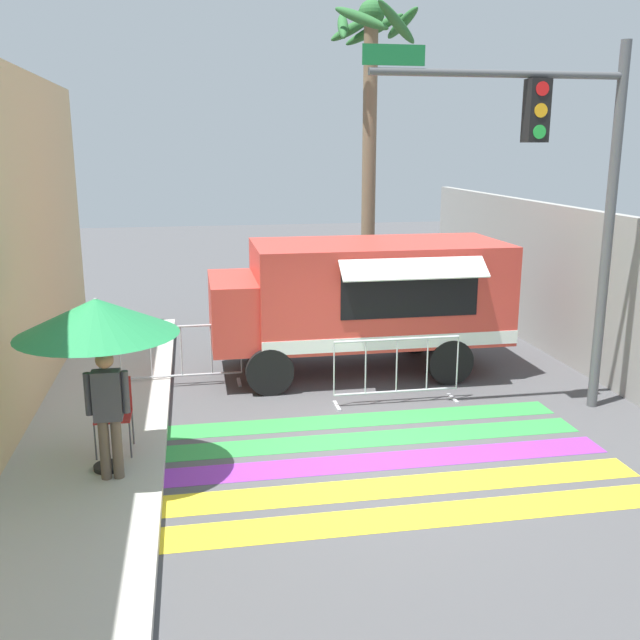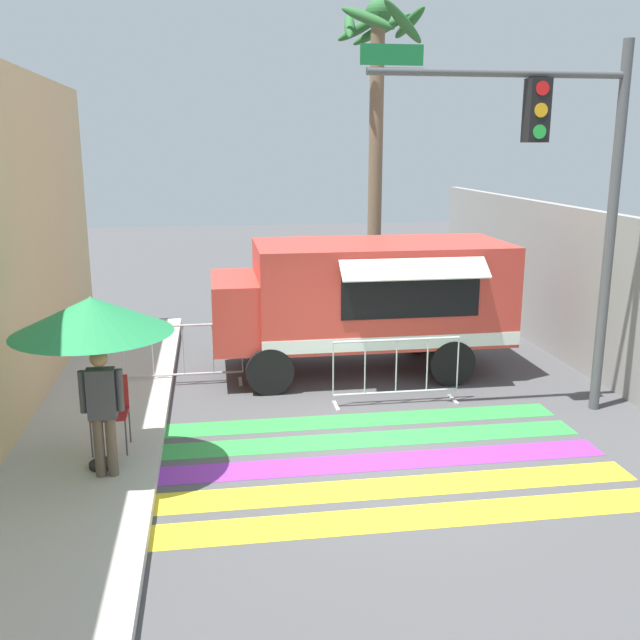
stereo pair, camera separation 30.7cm
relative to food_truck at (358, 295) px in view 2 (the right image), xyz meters
name	(u,v)px [view 2 (the right image)]	position (x,y,z in m)	size (l,w,h in m)	color
ground_plane	(373,455)	(-0.54, -3.76, -1.48)	(60.00, 60.00, 0.00)	#4C4C4F
concrete_wall_right	(594,294)	(4.29, -0.76, 0.04)	(0.20, 16.00, 3.04)	gray
crosswalk_painted	(377,462)	(-0.54, -3.99, -1.48)	(6.40, 3.60, 0.01)	yellow
food_truck	(358,295)	(0.00, 0.00, 0.00)	(5.43, 2.69, 2.46)	#D13D33
traffic_signal_pole	(567,170)	(2.64, -2.54, 2.36)	(4.07, 0.29, 5.71)	#515456
patio_umbrella	(92,316)	(-4.16, -3.90, 0.67)	(1.98, 1.98, 2.24)	black
folding_chair	(110,405)	(-4.11, -3.27, -0.73)	(0.47, 0.47, 0.99)	#4C4C51
vendor_person	(102,405)	(-4.07, -4.17, -0.39)	(0.53, 0.22, 1.65)	brown
barricade_front	(396,372)	(0.27, -1.83, -0.92)	(2.14, 0.44, 1.13)	#B7BABF
barricade_side	(183,355)	(-3.24, -0.32, -0.92)	(2.13, 0.44, 1.13)	#B7BABF
palm_tree	(377,103)	(1.26, 4.16, 3.67)	(2.05, 2.17, 7.40)	#7A664C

